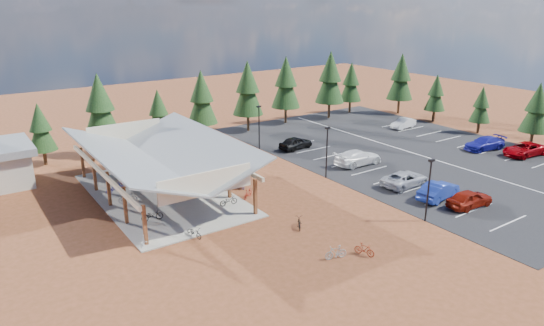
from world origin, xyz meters
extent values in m
plane|color=#593117|center=(0.00, 0.00, 0.00)|extent=(140.00, 140.00, 0.00)
cube|color=black|center=(18.50, 3.00, 0.02)|extent=(27.00, 44.00, 0.04)
cube|color=gray|center=(-10.00, 7.00, 0.05)|extent=(10.60, 18.60, 0.10)
cube|color=#502116|center=(-14.60, -1.40, 1.60)|extent=(0.25, 0.25, 3.00)
cube|color=#502116|center=(-14.60, 2.80, 1.60)|extent=(0.25, 0.25, 3.00)
cube|color=#502116|center=(-14.60, 7.00, 1.60)|extent=(0.25, 0.25, 3.00)
cube|color=#502116|center=(-14.60, 11.20, 1.60)|extent=(0.25, 0.25, 3.00)
cube|color=#502116|center=(-14.60, 15.40, 1.60)|extent=(0.25, 0.25, 3.00)
cube|color=#502116|center=(-5.40, -1.40, 1.60)|extent=(0.25, 0.25, 3.00)
cube|color=#502116|center=(-5.40, 2.80, 1.60)|extent=(0.25, 0.25, 3.00)
cube|color=#502116|center=(-5.40, 7.00, 1.60)|extent=(0.25, 0.25, 3.00)
cube|color=#502116|center=(-5.40, 11.20, 1.60)|extent=(0.25, 0.25, 3.00)
cube|color=#502116|center=(-5.40, 15.40, 1.60)|extent=(0.25, 0.25, 3.00)
cube|color=beige|center=(-15.00, 7.00, 3.10)|extent=(0.22, 18.00, 0.35)
cube|color=beige|center=(-5.00, 7.00, 3.10)|extent=(0.22, 18.00, 0.35)
cube|color=slate|center=(-12.90, 7.00, 4.00)|extent=(5.85, 19.40, 2.13)
cube|color=slate|center=(-7.10, 7.00, 4.00)|extent=(5.85, 19.40, 2.13)
cube|color=beige|center=(-10.00, -2.00, 3.90)|extent=(7.50, 0.15, 1.80)
cube|color=beige|center=(-10.00, 16.00, 3.90)|extent=(7.50, 0.15, 1.80)
cylinder|color=black|center=(5.00, -10.00, 2.50)|extent=(0.14, 0.14, 5.00)
cube|color=black|center=(5.00, -10.00, 5.05)|extent=(0.50, 0.25, 0.18)
cylinder|color=black|center=(5.00, 2.00, 2.50)|extent=(0.14, 0.14, 5.00)
cube|color=black|center=(5.00, 2.00, 5.05)|extent=(0.50, 0.25, 0.18)
cylinder|color=black|center=(5.00, 14.00, 2.50)|extent=(0.14, 0.14, 5.00)
cube|color=black|center=(5.00, 14.00, 5.05)|extent=(0.50, 0.25, 0.18)
cylinder|color=#432618|center=(-3.46, 4.32, 0.45)|extent=(0.60, 0.60, 0.90)
cylinder|color=#432618|center=(-2.11, 5.61, 0.45)|extent=(0.60, 0.60, 0.90)
cylinder|color=#382314|center=(-16.88, 21.97, 0.81)|extent=(0.36, 0.36, 1.62)
cone|color=black|center=(-16.88, 21.97, 3.57)|extent=(2.86, 2.86, 3.90)
cone|color=black|center=(-16.88, 21.97, 5.20)|extent=(2.21, 2.21, 2.92)
cylinder|color=#382314|center=(-10.71, 21.62, 1.13)|extent=(0.36, 0.36, 2.26)
cone|color=black|center=(-10.71, 21.62, 4.97)|extent=(3.98, 3.98, 5.43)
cone|color=black|center=(-10.71, 21.62, 7.24)|extent=(3.08, 3.08, 4.07)
cylinder|color=#382314|center=(-4.05, 21.76, 0.83)|extent=(0.36, 0.36, 1.66)
cone|color=black|center=(-4.05, 21.76, 3.66)|extent=(2.93, 2.93, 4.00)
cone|color=black|center=(-4.05, 21.76, 5.33)|extent=(2.26, 2.26, 3.00)
cylinder|color=#382314|center=(1.45, 21.39, 1.06)|extent=(0.36, 0.36, 2.12)
cone|color=black|center=(1.45, 21.39, 4.66)|extent=(3.73, 3.73, 5.09)
cone|color=black|center=(1.45, 21.39, 6.78)|extent=(2.88, 2.88, 3.81)
cylinder|color=#382314|center=(8.35, 21.84, 1.14)|extent=(0.36, 0.36, 2.28)
cone|color=black|center=(8.35, 21.84, 5.01)|extent=(4.01, 4.01, 5.46)
cone|color=black|center=(8.35, 21.84, 7.28)|extent=(3.10, 3.10, 4.10)
cylinder|color=#382314|center=(15.08, 22.62, 1.15)|extent=(0.36, 0.36, 2.30)
cone|color=black|center=(15.08, 22.62, 5.06)|extent=(4.05, 4.05, 5.52)
cone|color=black|center=(15.08, 22.62, 7.36)|extent=(3.13, 3.13, 4.14)
cylinder|color=#382314|center=(22.15, 21.40, 1.20)|extent=(0.36, 0.36, 2.40)
cone|color=black|center=(22.15, 21.40, 5.27)|extent=(4.22, 4.22, 5.75)
cone|color=black|center=(22.15, 21.40, 7.67)|extent=(3.26, 3.26, 4.31)
cylinder|color=#382314|center=(27.32, 22.45, 0.95)|extent=(0.36, 0.36, 1.90)
cone|color=black|center=(27.32, 22.45, 4.17)|extent=(3.34, 3.34, 4.55)
cone|color=black|center=(27.32, 22.45, 6.07)|extent=(2.58, 2.58, 3.41)
cylinder|color=#382314|center=(32.17, -3.61, 0.94)|extent=(0.36, 0.36, 1.88)
cone|color=black|center=(32.17, -3.61, 4.13)|extent=(3.30, 3.30, 4.50)
cone|color=black|center=(32.17, -3.61, 6.00)|extent=(2.55, 2.55, 3.38)
cylinder|color=#382314|center=(32.76, 3.79, 0.75)|extent=(0.36, 0.36, 1.50)
cone|color=black|center=(32.76, 3.79, 3.31)|extent=(2.65, 2.65, 3.61)
cone|color=black|center=(32.76, 3.79, 4.81)|extent=(2.04, 2.04, 2.71)
cylinder|color=#382314|center=(33.26, 11.30, 0.83)|extent=(0.36, 0.36, 1.65)
cone|color=black|center=(33.26, 11.30, 3.63)|extent=(2.91, 2.91, 3.96)
cone|color=black|center=(33.26, 11.30, 5.28)|extent=(2.25, 2.25, 2.97)
cylinder|color=#382314|center=(33.18, 17.82, 1.12)|extent=(0.36, 0.36, 2.23)
cone|color=black|center=(33.18, 17.82, 4.92)|extent=(3.93, 3.93, 5.36)
cone|color=black|center=(33.18, 17.82, 7.15)|extent=(3.04, 3.04, 4.02)
imported|color=black|center=(-12.78, 2.12, 0.55)|extent=(1.79, 0.87, 0.90)
imported|color=gray|center=(-13.19, 6.63, 0.57)|extent=(1.63, 0.90, 0.94)
imported|color=#26249D|center=(-13.37, 9.55, 0.54)|extent=(1.74, 0.78, 0.88)
imported|color=maroon|center=(-11.59, 11.54, 0.58)|extent=(1.67, 0.91, 0.96)
imported|color=black|center=(-6.34, 1.35, 0.52)|extent=(1.62, 0.64, 0.84)
imported|color=gray|center=(-7.62, 4.40, 0.66)|extent=(1.88, 0.61, 1.12)
imported|color=#1E3B9C|center=(-6.39, 7.74, 0.56)|extent=(1.82, 0.90, 0.92)
imported|color=maroon|center=(-7.20, 14.80, 0.62)|extent=(1.74, 0.50, 1.05)
imported|color=black|center=(-11.24, -2.20, 0.40)|extent=(0.89, 1.60, 0.80)
imported|color=#9EA2A7|center=(-14.66, -1.33, 0.46)|extent=(1.33, 1.46, 0.93)
imported|color=maroon|center=(-2.86, -11.20, 0.45)|extent=(0.91, 1.54, 0.89)
imported|color=black|center=(-3.96, -5.34, 0.42)|extent=(1.35, 1.63, 0.84)
imported|color=gray|center=(-4.78, -10.44, 0.48)|extent=(1.66, 0.85, 0.96)
imported|color=navy|center=(-3.29, 4.45, 0.43)|extent=(0.75, 1.68, 0.85)
imported|color=maroon|center=(-4.04, 1.96, 0.44)|extent=(1.48, 1.13, 0.89)
imported|color=maroon|center=(10.23, -10.30, 0.78)|extent=(4.46, 2.03, 1.48)
imported|color=#1B3197|center=(9.56, -7.68, 0.82)|extent=(4.90, 2.33, 1.55)
imported|color=#ABADB4|center=(9.58, -3.94, 0.73)|extent=(5.05, 2.44, 1.39)
imported|color=white|center=(10.36, 3.10, 0.83)|extent=(5.52, 2.44, 1.58)
imported|color=black|center=(8.41, 11.41, 0.78)|extent=(4.54, 2.34, 1.48)
imported|color=#8A0005|center=(27.93, -5.15, 0.78)|extent=(5.52, 2.93, 1.48)
imported|color=navy|center=(26.37, -1.27, 0.79)|extent=(5.43, 2.94, 1.49)
imported|color=silver|center=(26.49, 10.98, 0.71)|extent=(4.19, 1.85, 1.34)
camera|label=1|loc=(-24.70, -31.84, 16.49)|focal=32.00mm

